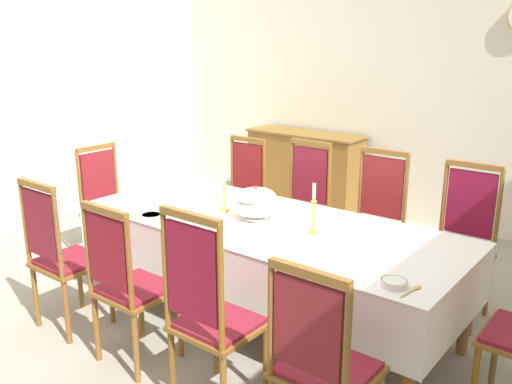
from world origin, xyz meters
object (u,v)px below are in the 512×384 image
object	(u,v)px
chair_south_a	(61,254)
chair_north_b	(302,206)
chair_north_c	(374,221)
candlestick_east	(313,214)
chair_south_b	(127,282)
candlestick_west	(224,194)
chair_north_a	(240,194)
dining_table	(266,231)
spoon_primary	(415,289)
chair_south_d	(321,362)
bowl_near_left	(394,282)
spoon_secondary	(144,214)
chair_north_d	(461,241)
bowl_near_right	(151,216)
bowl_far_left	(207,228)
soup_tureen	(256,203)
sideboard	(304,169)
chair_head_west	(109,203)

from	to	relation	value
chair_south_a	chair_north_b	size ratio (longest dim) A/B	0.97
chair_north_c	candlestick_east	distance (m)	1.01
chair_south_b	candlestick_west	world-z (taller)	candlestick_west
chair_south_a	candlestick_west	xyz separation A→B (m)	(0.66, 0.95, 0.33)
chair_south_a	chair_north_a	world-z (taller)	chair_south_a
dining_table	chair_north_a	world-z (taller)	chair_north_a
chair_north_c	spoon_primary	world-z (taller)	chair_north_c
chair_north_a	chair_south_b	bearing A→B (deg)	110.23
chair_north_b	candlestick_west	bearing A→B (deg)	87.18
chair_south_d	chair_north_c	bearing A→B (deg)	109.93
chair_north_a	bowl_near_left	xyz separation A→B (m)	(2.18, -1.36, 0.22)
spoon_secondary	candlestick_west	bearing A→B (deg)	36.09
chair_north_a	candlestick_east	size ratio (longest dim) A/B	3.22
chair_north_d	bowl_near_right	bearing A→B (deg)	39.24
chair_south_b	bowl_far_left	world-z (taller)	chair_south_b
chair_south_d	soup_tureen	xyz separation A→B (m)	(-1.13, 0.95, 0.32)
candlestick_east	sideboard	world-z (taller)	candlestick_east
chair_head_west	soup_tureen	world-z (taller)	chair_head_west
chair_south_b	bowl_near_left	distance (m)	1.59
dining_table	bowl_near_left	xyz separation A→B (m)	(1.14, -0.41, 0.09)
sideboard	spoon_secondary	bearing A→B (deg)	100.81
chair_north_b	chair_north_d	world-z (taller)	same
chair_south_d	bowl_near_right	size ratio (longest dim) A/B	6.71
chair_north_a	bowl_near_left	bearing A→B (deg)	148.00
chair_north_b	sideboard	xyz separation A→B (m)	(-1.02, 1.59, -0.12)
chair_north_d	candlestick_west	xyz separation A→B (m)	(-1.43, -0.96, 0.31)
chair_south_b	spoon_secondary	world-z (taller)	chair_south_b
dining_table	chair_north_b	world-z (taller)	chair_north_b
chair_south_a	chair_north_b	world-z (taller)	chair_north_b
chair_south_d	sideboard	xyz separation A→B (m)	(-2.40, 3.50, -0.10)
chair_north_c	chair_north_b	bearing A→B (deg)	0.04
bowl_far_left	spoon_primary	bearing A→B (deg)	0.80
chair_north_c	chair_south_d	distance (m)	2.03
chair_north_d	bowl_far_left	bearing A→B (deg)	47.91
chair_south_a	bowl_near_left	size ratio (longest dim) A/B	7.80
chair_north_b	bowl_near_right	size ratio (longest dim) A/B	7.15
chair_head_west	bowl_near_right	world-z (taller)	chair_head_west
chair_south_b	spoon_primary	distance (m)	1.69
candlestick_west	spoon_secondary	xyz separation A→B (m)	(-0.40, -0.42, -0.12)
chair_north_b	chair_head_west	xyz separation A→B (m)	(-1.44, -0.96, -0.02)
candlestick_west	sideboard	distance (m)	2.76
bowl_near_left	spoon_secondary	bearing A→B (deg)	-179.53
chair_north_b	chair_north_c	distance (m)	0.69
dining_table	candlestick_west	world-z (taller)	candlestick_west
bowl_far_left	spoon_secondary	xyz separation A→B (m)	(-0.61, -0.02, -0.02)
chair_south_b	chair_north_a	bearing A→B (deg)	110.23
chair_south_d	bowl_near_left	distance (m)	0.60
soup_tureen	bowl_near_right	size ratio (longest dim) A/B	1.96
chair_south_b	chair_head_west	bearing A→B (deg)	146.45
candlestick_east	bowl_far_left	distance (m)	0.70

